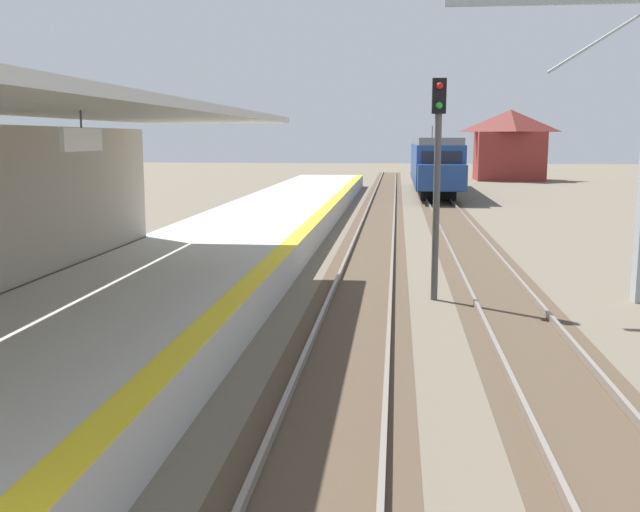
{
  "coord_description": "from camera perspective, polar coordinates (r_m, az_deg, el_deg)",
  "views": [
    {
      "loc": [
        2.73,
        -2.32,
        3.85
      ],
      "look_at": [
        1.6,
        8.31,
        2.1
      ],
      "focal_mm": 40.63,
      "sensor_mm": 36.0,
      "label": 1
    }
  ],
  "objects": [
    {
      "name": "distant_trackside_house",
      "position": [
        69.24,
        14.7,
        8.56
      ],
      "size": [
        6.6,
        5.28,
        6.4
      ],
      "color": "maroon",
      "rests_on": "ground"
    },
    {
      "name": "station_platform",
      "position": [
        19.35,
        -9.72,
        -0.96
      ],
      "size": [
        5.0,
        80.0,
        0.91
      ],
      "color": "#B7B5AD",
      "rests_on": "ground"
    },
    {
      "name": "rail_signal_post",
      "position": [
        17.24,
        9.22,
        6.99
      ],
      "size": [
        0.32,
        0.34,
        5.2
      ],
      "color": "#4C4C4C",
      "rests_on": "ground"
    },
    {
      "name": "track_pair_nearest_platform",
      "position": [
        22.65,
        3.87,
        -0.39
      ],
      "size": [
        2.34,
        120.0,
        0.16
      ],
      "color": "#4C3D2D",
      "rests_on": "ground"
    },
    {
      "name": "catenary_pylon_far_side",
      "position": [
        18.35,
        23.78,
        7.74
      ],
      "size": [
        5.0,
        0.4,
        7.5
      ],
      "color": "#9EA3A8",
      "rests_on": "ground"
    },
    {
      "name": "approaching_train",
      "position": [
        51.81,
        8.98,
        7.32
      ],
      "size": [
        2.93,
        19.6,
        4.76
      ],
      "color": "navy",
      "rests_on": "ground"
    },
    {
      "name": "track_pair_middle",
      "position": [
        22.78,
        12.45,
        -0.53
      ],
      "size": [
        2.34,
        120.0,
        0.16
      ],
      "color": "#4C3D2D",
      "rests_on": "ground"
    }
  ]
}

